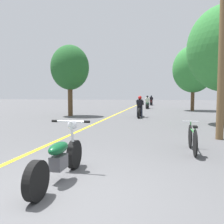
{
  "coord_description": "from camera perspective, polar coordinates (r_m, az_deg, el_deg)",
  "views": [
    {
      "loc": [
        1.54,
        -3.22,
        1.49
      ],
      "look_at": [
        -0.04,
        4.46,
        0.9
      ],
      "focal_mm": 38.0,
      "sensor_mm": 36.0,
      "label": 1
    }
  ],
  "objects": [
    {
      "name": "utility_pole",
      "position": [
        8.78,
        25.16,
        17.48
      ],
      "size": [
        1.1,
        0.24,
        6.92
      ],
      "color": "brown",
      "rests_on": "ground"
    },
    {
      "name": "motorcycle_foreground",
      "position": [
        4.24,
        -12.43,
        -10.74
      ],
      "size": [
        0.77,
        2.06,
        1.0
      ],
      "color": "black",
      "rests_on": "ground"
    },
    {
      "name": "ground_plane",
      "position": [
        3.87,
        -13.55,
        -18.45
      ],
      "size": [
        120.0,
        120.0,
        0.0
      ],
      "primitive_type": "plane",
      "color": "#515154"
    },
    {
      "name": "lane_stripe_center",
      "position": [
        16.09,
        -0.02,
        -1.0
      ],
      "size": [
        0.14,
        48.0,
        0.01
      ],
      "primitive_type": "cube",
      "color": "yellow",
      "rests_on": "ground"
    },
    {
      "name": "motorcycle_rider_lead",
      "position": [
        15.42,
        6.7,
        0.7
      ],
      "size": [
        0.5,
        2.07,
        1.38
      ],
      "color": "black",
      "rests_on": "ground"
    },
    {
      "name": "motorcycle_rider_far",
      "position": [
        32.63,
        9.42,
        2.53
      ],
      "size": [
        0.5,
        2.1,
        1.35
      ],
      "color": "black",
      "rests_on": "ground"
    },
    {
      "name": "roadside_tree_left",
      "position": [
        16.57,
        -10.11,
        10.41
      ],
      "size": [
        2.62,
        2.36,
        4.81
      ],
      "color": "#513A23",
      "rests_on": "ground"
    },
    {
      "name": "bicycle_parked",
      "position": [
        6.48,
        18.81,
        -6.06
      ],
      "size": [
        0.44,
        1.62,
        0.76
      ],
      "color": "black",
      "rests_on": "ground"
    },
    {
      "name": "roadside_tree_right_far",
      "position": [
        22.82,
        18.98,
        9.71
      ],
      "size": [
        3.66,
        3.3,
        5.85
      ],
      "color": "#513A23",
      "rests_on": "ground"
    },
    {
      "name": "motorcycle_rider_mid",
      "position": [
        24.85,
        8.5,
        2.0
      ],
      "size": [
        0.5,
        2.1,
        1.35
      ],
      "color": "black",
      "rests_on": "ground"
    }
  ]
}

